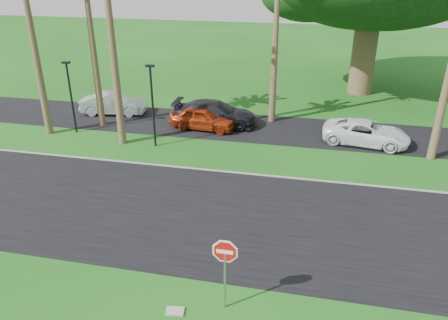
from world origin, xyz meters
The scene contains 12 objects.
ground centered at (0.00, 0.00, 0.00)m, with size 120.00×120.00×0.00m, color #164E13.
road centered at (0.00, 2.00, 0.01)m, with size 120.00×8.00×0.02m, color black.
parking_strip centered at (0.00, 12.50, 0.01)m, with size 120.00×5.00×0.02m, color black.
curb centered at (0.00, 6.05, 0.03)m, with size 120.00×0.12×0.06m, color gray.
stop_sign_near centered at (0.50, -3.00, 1.77)m, with size 1.05×0.07×2.62m.
streetlight_left centered at (-11.50, 9.50, 2.50)m, with size 0.45×0.25×4.34m.
streetlight_right centered at (-6.00, 8.50, 2.65)m, with size 0.45×0.25×4.64m.
car_silver centered at (-10.70, 13.14, 0.71)m, with size 1.51×4.32×1.42m, color silver.
car_red centered at (-4.01, 11.67, 0.70)m, with size 1.66×4.11×1.40m, color #96260C.
car_dark centered at (-3.44, 12.49, 0.77)m, with size 2.15×5.29×1.53m, color black.
car_minivan centered at (5.69, 11.31, 0.67)m, with size 2.22×4.81×1.34m, color white.
utility_slab centered at (-0.94, -3.53, 0.03)m, with size 0.55×0.35×0.06m, color #A1A099.
Camera 1 is at (2.63, -13.04, 9.83)m, focal length 35.00 mm.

